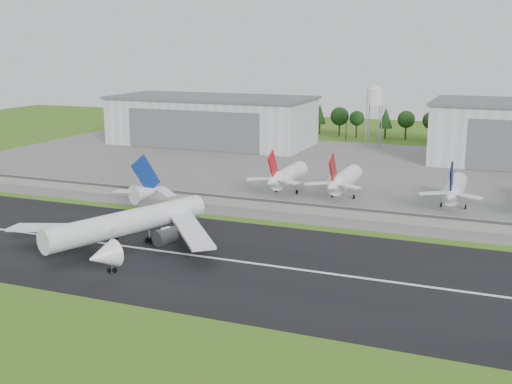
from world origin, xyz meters
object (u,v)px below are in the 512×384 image
at_px(ground_vehicle, 53,236).
at_px(parked_jet_red_a, 285,176).
at_px(parked_jet_navy, 454,190).
at_px(parked_jet_red_b, 342,180).
at_px(main_airliner, 128,228).

distance_m(ground_vehicle, parked_jet_red_a, 77.86).
height_order(ground_vehicle, parked_jet_navy, parked_jet_navy).
bearing_deg(ground_vehicle, parked_jet_red_b, -51.33).
distance_m(parked_jet_red_a, parked_jet_red_b, 18.89).
bearing_deg(parked_jet_red_b, main_airliner, -117.76).
distance_m(parked_jet_red_b, parked_jet_navy, 33.61).
xyz_separation_m(ground_vehicle, parked_jet_red_a, (37.97, 67.76, 5.30)).
relative_size(ground_vehicle, parked_jet_navy, 0.14).
relative_size(main_airliner, ground_vehicle, 12.71).
bearing_deg(parked_jet_red_b, parked_jet_red_a, -179.95).
xyz_separation_m(parked_jet_red_b, parked_jet_navy, (33.61, -0.02, -0.10)).
bearing_deg(parked_jet_red_a, ground_vehicle, -119.26).
bearing_deg(main_airliner, ground_vehicle, 23.64).
bearing_deg(parked_jet_navy, parked_jet_red_b, 179.97).
distance_m(parked_jet_red_a, parked_jet_navy, 52.50).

